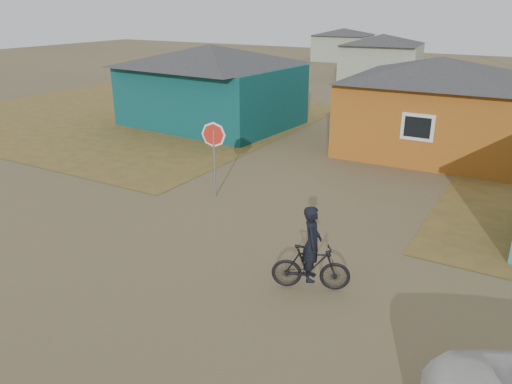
# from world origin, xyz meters

# --- Properties ---
(ground) EXTENTS (120.00, 120.00, 0.00)m
(ground) POSITION_xyz_m (0.00, 0.00, 0.00)
(ground) COLOR brown
(grass_nw) EXTENTS (20.00, 18.00, 0.00)m
(grass_nw) POSITION_xyz_m (-14.00, 13.00, 0.01)
(grass_nw) COLOR olive
(grass_nw) RESTS_ON ground
(house_teal) EXTENTS (8.93, 7.08, 4.00)m
(house_teal) POSITION_xyz_m (-8.50, 13.50, 2.05)
(house_teal) COLOR #0B3B3E
(house_teal) RESTS_ON ground
(house_yellow) EXTENTS (7.72, 6.76, 3.90)m
(house_yellow) POSITION_xyz_m (2.50, 14.00, 2.00)
(house_yellow) COLOR #9F5618
(house_yellow) RESTS_ON ground
(house_pale_west) EXTENTS (7.04, 6.15, 3.60)m
(house_pale_west) POSITION_xyz_m (-6.00, 34.00, 1.86)
(house_pale_west) COLOR gray
(house_pale_west) RESTS_ON ground
(house_pale_north) EXTENTS (6.28, 5.81, 3.40)m
(house_pale_north) POSITION_xyz_m (-14.00, 46.00, 1.75)
(house_pale_north) COLOR gray
(house_pale_north) RESTS_ON ground
(stop_sign) EXTENTS (0.80, 0.18, 2.46)m
(stop_sign) POSITION_xyz_m (-2.34, 4.95, 1.81)
(stop_sign) COLOR gray
(stop_sign) RESTS_ON ground
(cyclist) EXTENTS (1.77, 1.11, 1.94)m
(cyclist) POSITION_xyz_m (2.66, 1.41, 0.71)
(cyclist) COLOR black
(cyclist) RESTS_ON ground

